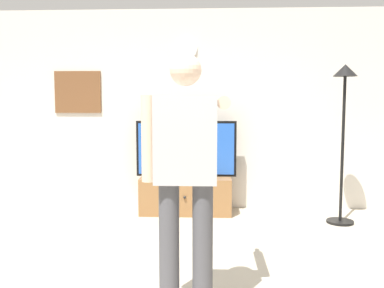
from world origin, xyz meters
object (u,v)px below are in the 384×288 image
Objects in this scene: tv_stand at (186,194)px; person_standing_nearer_lamp at (186,169)px; framed_picture at (78,92)px; television at (186,149)px; floor_lamp at (344,111)px; wall_clock at (187,49)px.

person_standing_nearer_lamp is (0.17, -2.68, 0.77)m from tv_stand.
framed_picture is 3.46m from person_standing_nearer_lamp.
framed_picture is at bearing 170.65° from television.
tv_stand is 0.67× the size of person_standing_nearer_lamp.
floor_lamp is at bearing -12.15° from tv_stand.
person_standing_nearer_lamp is at bearing -60.51° from framed_picture.
floor_lamp reaches higher than framed_picture.
person_standing_nearer_lamp is (0.17, -2.72, 0.17)m from television.
floor_lamp is (1.89, -0.70, -0.81)m from wall_clock.
person_standing_nearer_lamp is (0.17, -2.97, -1.16)m from wall_clock.
television is 1.35m from wall_clock.
television is at bearing 93.56° from person_standing_nearer_lamp.
framed_picture is 0.36× the size of person_standing_nearer_lamp.
framed_picture reaches higher than tv_stand.
framed_picture is at bearing 119.49° from person_standing_nearer_lamp.
floor_lamp is (1.89, -0.45, 0.51)m from television.
tv_stand is 0.62× the size of floor_lamp.
floor_lamp reaches higher than television.
wall_clock reaches higher than floor_lamp.
framed_picture is at bearing 168.95° from tv_stand.
framed_picture reaches higher than television.
framed_picture is 3.48m from floor_lamp.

